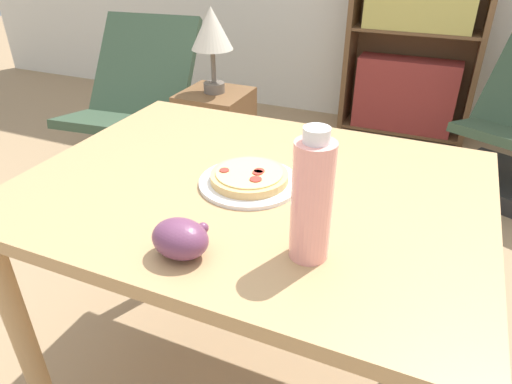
{
  "coord_description": "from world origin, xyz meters",
  "views": [
    {
      "loc": [
        0.39,
        -0.93,
        1.33
      ],
      "look_at": [
        0.05,
        -0.15,
        0.84
      ],
      "focal_mm": 32.0,
      "sensor_mm": 36.0,
      "label": 1
    }
  ],
  "objects_px": {
    "lounge_chair_near": "(136,126)",
    "table_lamp": "(212,32)",
    "grape_bunch": "(180,239)",
    "side_table": "(217,143)",
    "drink_bottle": "(312,200)",
    "bookshelf": "(414,40)",
    "pizza_on_plate": "(249,179)"
  },
  "relations": [
    {
      "from": "pizza_on_plate",
      "to": "side_table",
      "type": "xyz_separation_m",
      "value": [
        -0.72,
        1.15,
        -0.5
      ]
    },
    {
      "from": "grape_bunch",
      "to": "bookshelf",
      "type": "relative_size",
      "value": 0.08
    },
    {
      "from": "grape_bunch",
      "to": "lounge_chair_near",
      "type": "height_order",
      "value": "lounge_chair_near"
    },
    {
      "from": "lounge_chair_near",
      "to": "side_table",
      "type": "relative_size",
      "value": 1.51
    },
    {
      "from": "lounge_chair_near",
      "to": "bookshelf",
      "type": "bearing_deg",
      "value": 35.9
    },
    {
      "from": "drink_bottle",
      "to": "grape_bunch",
      "type": "bearing_deg",
      "value": -156.64
    },
    {
      "from": "grape_bunch",
      "to": "lounge_chair_near",
      "type": "distance_m",
      "value": 2.04
    },
    {
      "from": "lounge_chair_near",
      "to": "table_lamp",
      "type": "bearing_deg",
      "value": -10.57
    },
    {
      "from": "grape_bunch",
      "to": "pizza_on_plate",
      "type": "bearing_deg",
      "value": 88.83
    },
    {
      "from": "pizza_on_plate",
      "to": "lounge_chair_near",
      "type": "xyz_separation_m",
      "value": [
        -1.29,
        1.19,
        -0.51
      ]
    },
    {
      "from": "grape_bunch",
      "to": "table_lamp",
      "type": "distance_m",
      "value": 1.62
    },
    {
      "from": "table_lamp",
      "to": "lounge_chair_near",
      "type": "bearing_deg",
      "value": 175.65
    },
    {
      "from": "drink_bottle",
      "to": "bookshelf",
      "type": "height_order",
      "value": "bookshelf"
    },
    {
      "from": "bookshelf",
      "to": "table_lamp",
      "type": "xyz_separation_m",
      "value": [
        -0.84,
        -1.32,
        0.22
      ]
    },
    {
      "from": "lounge_chair_near",
      "to": "table_lamp",
      "type": "height_order",
      "value": "table_lamp"
    },
    {
      "from": "table_lamp",
      "to": "drink_bottle",
      "type": "bearing_deg",
      "value": -55.49
    },
    {
      "from": "grape_bunch",
      "to": "bookshelf",
      "type": "height_order",
      "value": "bookshelf"
    },
    {
      "from": "pizza_on_plate",
      "to": "side_table",
      "type": "bearing_deg",
      "value": 121.92
    },
    {
      "from": "drink_bottle",
      "to": "side_table",
      "type": "height_order",
      "value": "drink_bottle"
    },
    {
      "from": "side_table",
      "to": "drink_bottle",
      "type": "bearing_deg",
      "value": -55.49
    },
    {
      "from": "bookshelf",
      "to": "drink_bottle",
      "type": "bearing_deg",
      "value": -88.05
    },
    {
      "from": "pizza_on_plate",
      "to": "lounge_chair_near",
      "type": "relative_size",
      "value": 0.29
    },
    {
      "from": "grape_bunch",
      "to": "side_table",
      "type": "height_order",
      "value": "grape_bunch"
    },
    {
      "from": "grape_bunch",
      "to": "lounge_chair_near",
      "type": "bearing_deg",
      "value": 130.49
    },
    {
      "from": "pizza_on_plate",
      "to": "side_table",
      "type": "height_order",
      "value": "pizza_on_plate"
    },
    {
      "from": "pizza_on_plate",
      "to": "drink_bottle",
      "type": "bearing_deg",
      "value": -43.95
    },
    {
      "from": "grape_bunch",
      "to": "side_table",
      "type": "distance_m",
      "value": 1.7
    },
    {
      "from": "bookshelf",
      "to": "grape_bunch",
      "type": "bearing_deg",
      "value": -92.78
    },
    {
      "from": "pizza_on_plate",
      "to": "table_lamp",
      "type": "bearing_deg",
      "value": 121.92
    },
    {
      "from": "drink_bottle",
      "to": "table_lamp",
      "type": "xyz_separation_m",
      "value": [
        -0.94,
        1.36,
        -0.02
      ]
    },
    {
      "from": "grape_bunch",
      "to": "drink_bottle",
      "type": "relative_size",
      "value": 0.43
    },
    {
      "from": "pizza_on_plate",
      "to": "lounge_chair_near",
      "type": "bearing_deg",
      "value": 137.24
    }
  ]
}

